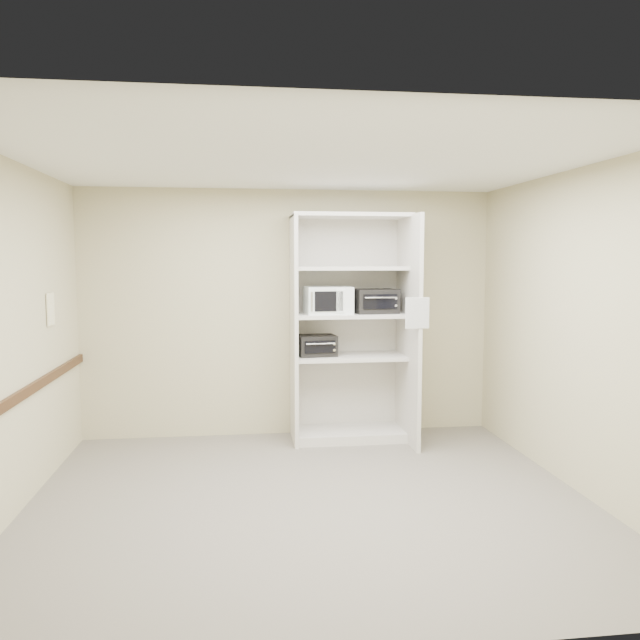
{
  "coord_description": "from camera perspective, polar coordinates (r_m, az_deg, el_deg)",
  "views": [
    {
      "loc": [
        -0.55,
        -4.84,
        1.94
      ],
      "look_at": [
        0.26,
        1.41,
        1.33
      ],
      "focal_mm": 35.0,
      "sensor_mm": 36.0,
      "label": 1
    }
  ],
  "objects": [
    {
      "name": "toaster_oven_upper",
      "position": [
        6.69,
        5.06,
        1.73
      ],
      "size": [
        0.48,
        0.38,
        0.26
      ],
      "primitive_type": "cube",
      "rotation": [
        0.0,
        0.0,
        0.1
      ],
      "color": "black",
      "rests_on": "shelving_unit"
    },
    {
      "name": "shelving_unit",
      "position": [
        6.7,
        3.1,
        -1.4
      ],
      "size": [
        1.24,
        0.92,
        2.42
      ],
      "color": "silver",
      "rests_on": "floor"
    },
    {
      "name": "wall_right",
      "position": [
        5.62,
        22.52,
        -0.92
      ],
      "size": [
        0.02,
        4.0,
        2.7
      ],
      "primitive_type": "cube",
      "color": "#B4AD89",
      "rests_on": "ground"
    },
    {
      "name": "wall_back",
      "position": [
        6.89,
        -2.8,
        0.62
      ],
      "size": [
        4.5,
        0.02,
        2.7
      ],
      "primitive_type": "cube",
      "color": "#B4AD89",
      "rests_on": "ground"
    },
    {
      "name": "ceiling",
      "position": [
        4.93,
        -0.94,
        14.4
      ],
      "size": [
        4.5,
        4.0,
        0.01
      ],
      "primitive_type": "cube",
      "color": "white"
    },
    {
      "name": "wall_left",
      "position": [
        5.16,
        -26.58,
        -1.62
      ],
      "size": [
        0.02,
        4.0,
        2.7
      ],
      "primitive_type": "cube",
      "color": "#B4AD89",
      "rests_on": "ground"
    },
    {
      "name": "paper_sign",
      "position": [
        6.18,
        8.89,
        0.64
      ],
      "size": [
        0.24,
        0.01,
        0.3
      ],
      "primitive_type": "cube",
      "rotation": [
        0.0,
        0.0,
        0.02
      ],
      "color": "white",
      "rests_on": "shelving_unit"
    },
    {
      "name": "wall_poster",
      "position": [
        6.11,
        -23.41,
        0.92
      ],
      "size": [
        0.01,
        0.21,
        0.29
      ],
      "primitive_type": "cube",
      "color": "white",
      "rests_on": "wall_left"
    },
    {
      "name": "toaster_oven_lower",
      "position": [
        6.64,
        -0.3,
        -2.34
      ],
      "size": [
        0.43,
        0.34,
        0.22
      ],
      "primitive_type": "cube",
      "rotation": [
        0.0,
        0.0,
        0.11
      ],
      "color": "black",
      "rests_on": "shelving_unit"
    },
    {
      "name": "chair_rail",
      "position": [
        5.23,
        -26.14,
        -6.52
      ],
      "size": [
        0.04,
        3.98,
        0.08
      ],
      "primitive_type": "cube",
      "color": "#351D0F",
      "rests_on": "wall_left"
    },
    {
      "name": "microwave",
      "position": [
        6.59,
        0.74,
        1.83
      ],
      "size": [
        0.5,
        0.39,
        0.29
      ],
      "primitive_type": "cube",
      "rotation": [
        0.0,
        0.0,
        0.06
      ],
      "color": "white",
      "rests_on": "shelving_unit"
    },
    {
      "name": "wall_front",
      "position": [
        2.95,
        3.51,
        -6.04
      ],
      "size": [
        4.5,
        0.02,
        2.7
      ],
      "primitive_type": "cube",
      "color": "#B4AD89",
      "rests_on": "ground"
    },
    {
      "name": "floor",
      "position": [
        5.24,
        -0.89,
        -16.19
      ],
      "size": [
        4.5,
        4.0,
        0.01
      ],
      "primitive_type": "cube",
      "color": "#6A6459",
      "rests_on": "ground"
    }
  ]
}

